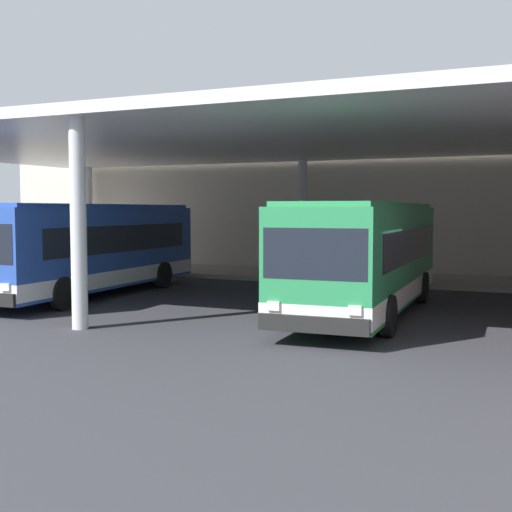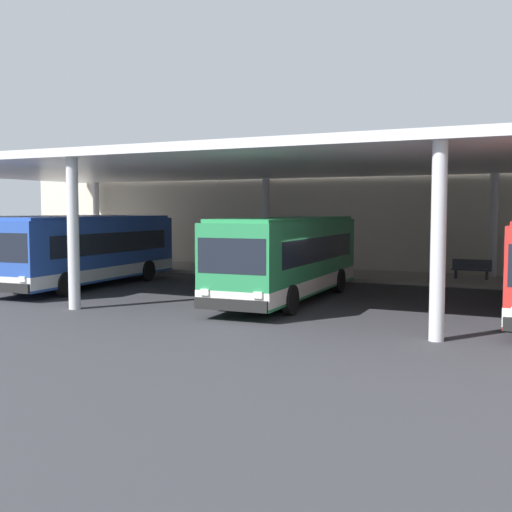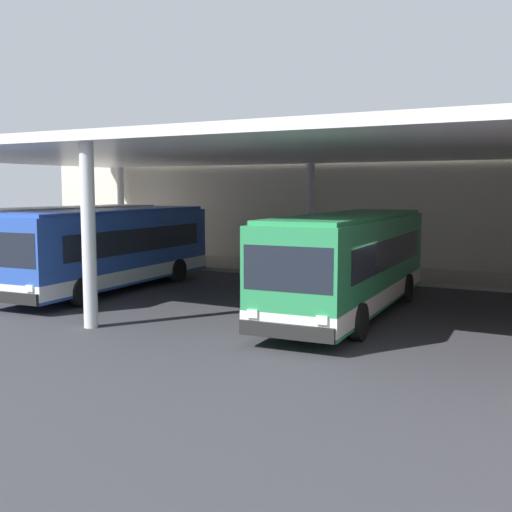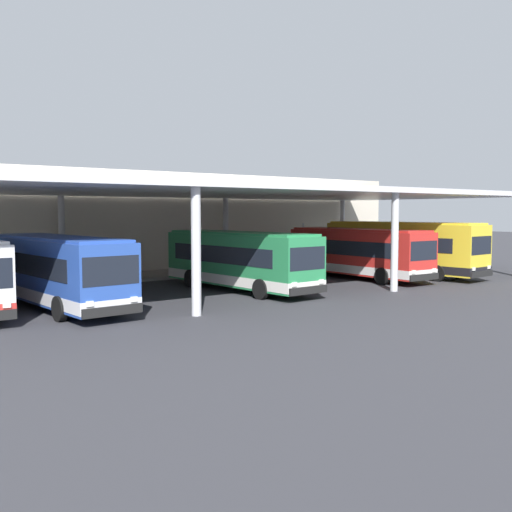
% 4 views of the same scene
% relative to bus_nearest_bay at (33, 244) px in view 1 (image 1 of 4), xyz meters
% --- Properties ---
extents(ground_plane, '(200.00, 200.00, 0.00)m').
position_rel_bus_nearest_bay_xyz_m(ground_plane, '(14.02, -4.38, -1.66)').
color(ground_plane, '#333338').
extents(platform_kerb, '(42.00, 4.50, 0.18)m').
position_rel_bus_nearest_bay_xyz_m(platform_kerb, '(14.02, 7.37, -1.57)').
color(platform_kerb, gray).
rests_on(platform_kerb, ground).
extents(station_building_facade, '(48.00, 1.60, 7.10)m').
position_rel_bus_nearest_bay_xyz_m(station_building_facade, '(14.02, 10.62, 1.89)').
color(station_building_facade, beige).
rests_on(station_building_facade, ground).
extents(canopy_shelter, '(40.00, 17.00, 5.55)m').
position_rel_bus_nearest_bay_xyz_m(canopy_shelter, '(14.02, 1.12, 3.66)').
color(canopy_shelter, silver).
rests_on(canopy_shelter, ground).
extents(bus_nearest_bay, '(2.74, 10.53, 3.17)m').
position_rel_bus_nearest_bay_xyz_m(bus_nearest_bay, '(0.00, 0.00, 0.00)').
color(bus_nearest_bay, white).
rests_on(bus_nearest_bay, ground).
extents(bus_second_bay, '(3.14, 10.66, 3.17)m').
position_rel_bus_nearest_bay_xyz_m(bus_second_bay, '(3.99, -1.50, 0.00)').
color(bus_second_bay, '#284CA8').
rests_on(bus_second_bay, ground).
extents(bus_middle_bay, '(3.07, 10.64, 3.17)m').
position_rel_bus_nearest_bay_xyz_m(bus_middle_bay, '(13.77, -1.63, 0.00)').
color(bus_middle_bay, '#28844C').
rests_on(bus_middle_bay, ground).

